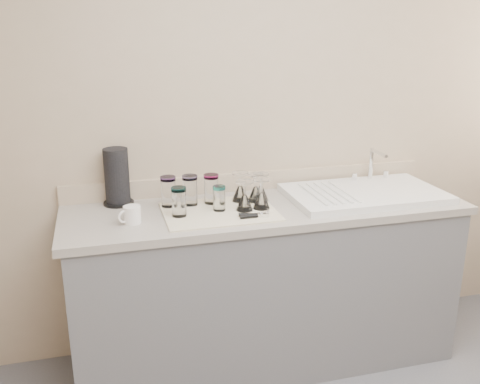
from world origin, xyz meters
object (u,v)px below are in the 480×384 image
object	(u,v)px
tumbler_teal	(168,191)
tumbler_magenta	(179,202)
can_opener	(254,215)
goblet_front_right	(261,198)
goblet_back_right	(261,191)
tumbler_cyan	(190,190)
paper_towel_roll	(117,177)
sink_unit	(364,193)
goblet_back_left	(240,191)
goblet_front_left	(245,200)
white_mug	(132,215)
tumbler_purple	(211,189)
goblet_extra	(256,192)
tumbler_lavender	(219,198)

from	to	relation	value
tumbler_teal	tumbler_magenta	bearing A→B (deg)	-79.93
can_opener	goblet_front_right	bearing A→B (deg)	57.86
goblet_front_right	goblet_back_right	bearing A→B (deg)	74.34
tumbler_cyan	paper_towel_roll	distance (m)	0.38
tumbler_teal	tumbler_magenta	world-z (taller)	tumbler_teal
tumbler_magenta	can_opener	world-z (taller)	tumbler_magenta
sink_unit	can_opener	size ratio (longest dim) A/B	5.69
goblet_back_left	goblet_back_right	distance (m)	0.11
goblet_back_right	goblet_front_right	xyz separation A→B (m)	(-0.03, -0.12, 0.00)
goblet_front_left	white_mug	bearing A→B (deg)	-178.35
goblet_back_right	paper_towel_roll	bearing A→B (deg)	167.52
tumbler_purple	goblet_extra	distance (m)	0.23
goblet_front_left	tumbler_lavender	bearing A→B (deg)	165.37
goblet_front_right	white_mug	world-z (taller)	goblet_front_right
tumbler_purple	goblet_extra	world-z (taller)	tumbler_purple
goblet_back_left	can_opener	bearing A→B (deg)	-90.17
tumbler_cyan	goblet_back_right	world-z (taller)	tumbler_cyan
goblet_front_right	tumbler_magenta	bearing A→B (deg)	-179.44
tumbler_lavender	can_opener	size ratio (longest dim) A/B	0.87
tumbler_cyan	paper_towel_roll	world-z (taller)	paper_towel_roll
tumbler_purple	white_mug	xyz separation A→B (m)	(-0.42, -0.17, -0.04)
tumbler_cyan	white_mug	distance (m)	0.35
tumbler_lavender	goblet_front_left	distance (m)	0.13
sink_unit	tumbler_cyan	distance (m)	0.94
tumbler_cyan	white_mug	xyz separation A→B (m)	(-0.31, -0.17, -0.04)
tumbler_lavender	goblet_back_left	world-z (taller)	goblet_back_left
tumbler_teal	paper_towel_roll	bearing A→B (deg)	152.79
tumbler_cyan	paper_towel_roll	size ratio (longest dim) A/B	0.53
tumbler_magenta	tumbler_cyan	bearing A→B (deg)	62.03
tumbler_purple	paper_towel_roll	world-z (taller)	paper_towel_roll
goblet_front_right	white_mug	bearing A→B (deg)	-178.02
tumbler_teal	tumbler_lavender	world-z (taller)	tumbler_teal
sink_unit	goblet_extra	distance (m)	0.60
goblet_back_left	paper_towel_roll	world-z (taller)	paper_towel_roll
tumbler_cyan	tumbler_magenta	xyz separation A→B (m)	(-0.08, -0.15, -0.01)
tumbler_magenta	goblet_back_right	distance (m)	0.46
goblet_extra	white_mug	world-z (taller)	goblet_extra
goblet_back_left	tumbler_lavender	bearing A→B (deg)	-139.67
white_mug	sink_unit	bearing A→B (deg)	3.76
goblet_front_right	can_opener	size ratio (longest dim) A/B	1.07
tumbler_magenta	goblet_back_left	world-z (taller)	goblet_back_left
tumbler_purple	goblet_back_left	world-z (taller)	same
tumbler_cyan	goblet_front_right	size ratio (longest dim) A/B	1.00
can_opener	paper_towel_roll	distance (m)	0.74
tumbler_lavender	goblet_back_right	size ratio (longest dim) A/B	0.86
sink_unit	tumbler_cyan	bearing A→B (deg)	174.51
tumbler_teal	tumbler_cyan	distance (m)	0.11
tumbler_cyan	tumbler_magenta	bearing A→B (deg)	-117.97
sink_unit	tumbler_lavender	distance (m)	0.81
tumbler_teal	goblet_back_right	xyz separation A→B (m)	(0.48, -0.03, -0.03)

